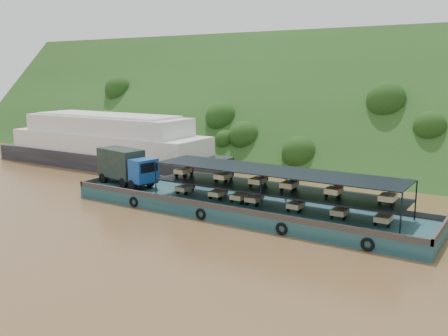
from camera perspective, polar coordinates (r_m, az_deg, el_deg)
The scene contains 4 objects.
ground at distance 49.26m, azimuth 0.10°, elevation -4.45°, with size 160.00×160.00×0.00m, color brown.
hillside at distance 81.35m, azimuth 13.75°, elevation 1.34°, with size 140.00×28.00×28.00m, color #1E3C15.
cargo_barge at distance 47.27m, azimuth 0.03°, elevation -3.54°, with size 35.07×7.18×4.99m.
passenger_ferry at distance 72.31m, azimuth -13.14°, elevation 2.75°, with size 36.23×9.41×7.32m.
Camera 1 is at (25.31, -40.21, 13.00)m, focal length 40.00 mm.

